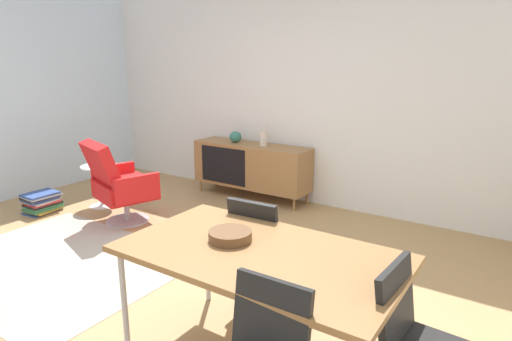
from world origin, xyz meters
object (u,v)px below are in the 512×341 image
object	(u,v)px
wooden_bowl_on_table	(230,236)
sideboard	(251,165)
vase_sculptural_dark	(263,138)
side_table_round	(100,181)
vase_cobalt	(235,137)
dining_table	(260,258)
magazine_stack	(42,202)
lounge_chair_red	(119,183)
dining_chair_back_left	(262,246)
fruit_bowl	(99,162)

from	to	relation	value
wooden_bowl_on_table	sideboard	bearing A→B (deg)	121.91
vase_sculptural_dark	side_table_round	xyz separation A→B (m)	(-1.56, -1.33, -0.50)
vase_cobalt	dining_table	xyz separation A→B (m)	(2.14, -2.70, -0.10)
dining_table	magazine_stack	xyz separation A→B (m)	(-3.66, 0.82, -0.58)
wooden_bowl_on_table	lounge_chair_red	size ratio (longest dim) A/B	0.27
sideboard	dining_table	distance (m)	3.30
dining_chair_back_left	magazine_stack	bearing A→B (deg)	175.53
wooden_bowl_on_table	magazine_stack	xyz separation A→B (m)	(-3.44, 0.79, -0.65)
vase_cobalt	dining_chair_back_left	world-z (taller)	vase_cobalt
vase_sculptural_dark	fruit_bowl	distance (m)	2.07
wooden_bowl_on_table	magazine_stack	bearing A→B (deg)	167.02
fruit_bowl	magazine_stack	xyz separation A→B (m)	(-0.40, -0.55, -0.44)
vase_sculptural_dark	dining_chair_back_left	bearing A→B (deg)	-57.65
dining_chair_back_left	fruit_bowl	xyz separation A→B (m)	(-2.91, 0.81, 0.09)
sideboard	dining_chair_back_left	bearing A→B (deg)	-54.17
vase_cobalt	magazine_stack	xyz separation A→B (m)	(-1.52, -1.88, -0.67)
vase_sculptural_dark	wooden_bowl_on_table	world-z (taller)	vase_sculptural_dark
dining_table	wooden_bowl_on_table	bearing A→B (deg)	173.49
vase_sculptural_dark	side_table_round	bearing A→B (deg)	-139.51
side_table_round	fruit_bowl	bearing A→B (deg)	133.31
dining_chair_back_left	lounge_chair_red	distance (m)	2.31
lounge_chair_red	fruit_bowl	xyz separation A→B (m)	(-0.67, 0.25, 0.09)
dining_chair_back_left	magazine_stack	xyz separation A→B (m)	(-3.32, 0.26, -0.35)
sideboard	vase_sculptural_dark	bearing A→B (deg)	0.57
wooden_bowl_on_table	side_table_round	world-z (taller)	wooden_bowl_on_table
dining_table	fruit_bowl	bearing A→B (deg)	157.22
vase_cobalt	fruit_bowl	world-z (taller)	vase_cobalt
vase_sculptural_dark	lounge_chair_red	bearing A→B (deg)	-119.29
sideboard	vase_sculptural_dark	size ratio (longest dim) A/B	5.89
fruit_bowl	wooden_bowl_on_table	bearing A→B (deg)	-23.88
vase_sculptural_dark	wooden_bowl_on_table	xyz separation A→B (m)	(1.48, -2.67, -0.05)
sideboard	vase_cobalt	world-z (taller)	vase_cobalt
side_table_round	vase_sculptural_dark	bearing A→B (deg)	40.49
sideboard	magazine_stack	xyz separation A→B (m)	(-1.78, -1.88, -0.32)
vase_sculptural_dark	dining_chair_back_left	distance (m)	2.56
sideboard	wooden_bowl_on_table	xyz separation A→B (m)	(1.66, -2.67, 0.33)
sideboard	lounge_chair_red	distance (m)	1.73
side_table_round	vase_cobalt	bearing A→B (deg)	49.97
side_table_round	wooden_bowl_on_table	bearing A→B (deg)	-23.87
dining_table	wooden_bowl_on_table	distance (m)	0.24
sideboard	vase_cobalt	bearing A→B (deg)	179.57
vase_cobalt	fruit_bowl	size ratio (longest dim) A/B	0.80
dining_table	vase_cobalt	bearing A→B (deg)	128.44
fruit_bowl	magazine_stack	distance (m)	0.81
side_table_round	magazine_stack	size ratio (longest dim) A/B	1.28
vase_cobalt	lounge_chair_red	bearing A→B (deg)	-105.78
dining_table	magazine_stack	bearing A→B (deg)	167.41
fruit_bowl	sideboard	bearing A→B (deg)	44.06
vase_cobalt	dining_table	size ratio (longest dim) A/B	0.10
dining_chair_back_left	side_table_round	world-z (taller)	dining_chair_back_left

